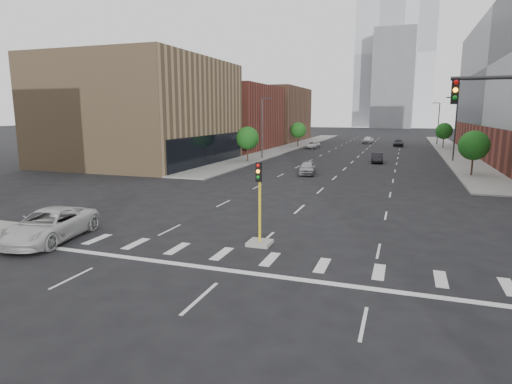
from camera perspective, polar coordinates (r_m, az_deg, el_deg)
The scene contains 23 objects.
ground at distance 15.12m, azimuth -11.00°, elevation -16.67°, with size 400.00×400.00×0.00m, color black.
sidewalk_left_far at distance 88.58m, azimuth 4.82°, elevation 6.06°, with size 5.00×92.00×0.15m, color gray.
sidewalk_right_far at distance 86.20m, azimuth 24.59°, elevation 5.03°, with size 5.00×92.00×0.15m, color gray.
building_left_mid at distance 62.00m, azimuth -14.80°, elevation 10.28°, with size 20.00×24.00×14.00m, color #8F7250.
building_left_far_a at distance 84.86m, azimuth -4.83°, elevation 9.88°, with size 20.00×22.00×12.00m, color brown.
building_left_far_b at distance 109.13m, azimuth 0.80°, elevation 10.30°, with size 20.00×24.00×13.00m, color brown.
tower_left at distance 233.73m, azimuth 16.10°, elevation 17.01°, with size 22.00×22.00×70.00m, color #B2B7BC.
tower_right at distance 273.58m, azimuth 20.60°, elevation 16.81°, with size 20.00×20.00×80.00m, color #B2B7BC.
tower_mid at distance 212.21m, azimuth 17.82°, elevation 14.10°, with size 18.00×18.00×44.00m, color slate.
median_traffic_signal at distance 22.45m, azimuth 0.47°, elevation -4.70°, with size 1.20×1.20×4.40m.
streetlight_right_a at distance 66.89m, azimuth 24.98°, elevation 7.94°, with size 1.60×0.22×9.07m.
streetlight_right_b at distance 101.77m, azimuth 23.10°, elevation 8.62°, with size 1.60×0.22×9.07m.
streetlight_left at distance 64.86m, azimuth 0.90°, elevation 8.86°, with size 1.60×0.22×9.07m.
tree_left_near at distance 60.40m, azimuth -1.14°, elevation 7.20°, with size 3.20×3.20×4.85m.
tree_left_far at distance 89.12m, azimuth 5.64°, elevation 8.21°, with size 3.20×3.20×4.85m.
tree_right_near at distance 52.15m, azimuth 27.05°, elevation 5.55°, with size 3.20×3.20×4.85m.
tree_right_far at distance 91.89m, azimuth 23.79°, elevation 7.45°, with size 3.20×3.20×4.85m.
car_near_left at distance 48.74m, azimuth 6.83°, elevation 3.20°, with size 1.74×4.32×1.47m, color #A7A8AB.
car_mid_right at distance 62.21m, azimuth 15.83°, elevation 4.42°, with size 1.50×4.29×1.41m, color black.
car_far_left at distance 85.29m, azimuth 7.53°, elevation 6.24°, with size 2.20×4.76×1.32m, color white.
car_deep_right at distance 94.32m, azimuth 18.46°, elevation 6.21°, with size 1.95×4.80×1.39m, color black.
car_distant at distance 101.49m, azimuth 14.71°, elevation 6.74°, with size 1.92×4.77×1.63m, color silver.
parked_minivan at distance 25.87m, azimuth -25.86°, elevation -4.01°, with size 2.82×6.12×1.70m, color beige.
Camera 1 is at (6.95, -11.55, 6.85)m, focal length 30.00 mm.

